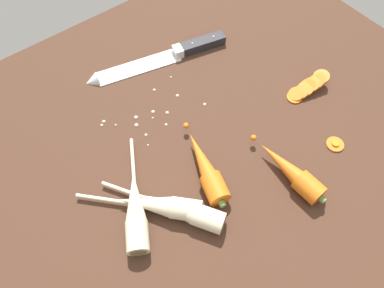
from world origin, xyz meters
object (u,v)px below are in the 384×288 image
at_px(whole_carrot_second, 292,172).
at_px(parsnip_mid_left, 182,209).
at_px(parsnip_front, 160,206).
at_px(carrot_slice_stack, 308,87).
at_px(whole_carrot, 206,169).
at_px(carrot_slice_stray_near, 335,144).
at_px(parsnip_mid_right, 136,211).
at_px(chefs_knife, 155,60).

xyz_separation_m(whole_carrot_second, parsnip_mid_left, (-0.21, 0.07, -0.00)).
xyz_separation_m(parsnip_front, carrot_slice_stack, (0.42, 0.03, -0.01)).
distance_m(parsnip_front, parsnip_mid_left, 0.04).
bearing_deg(whole_carrot, carrot_slice_stray_near, -23.77).
bearing_deg(carrot_slice_stack, parsnip_front, -175.94).
distance_m(whole_carrot, parsnip_mid_left, 0.09).
distance_m(whole_carrot, whole_carrot_second, 0.16).
relative_size(parsnip_mid_right, carrot_slice_stack, 1.98).
xyz_separation_m(chefs_knife, parsnip_front, (-0.20, -0.31, 0.01)).
xyz_separation_m(parsnip_mid_right, carrot_slice_stack, (0.46, 0.01, -0.01)).
distance_m(whole_carrot, parsnip_front, 0.11).
xyz_separation_m(whole_carrot_second, parsnip_mid_right, (-0.27, 0.12, -0.00)).
distance_m(whole_carrot_second, parsnip_front, 0.25).
relative_size(chefs_knife, parsnip_mid_left, 1.60).
height_order(whole_carrot, whole_carrot_second, same).
height_order(whole_carrot, parsnip_front, whole_carrot).
height_order(parsnip_mid_left, carrot_slice_stack, parsnip_mid_left).
relative_size(whole_carrot_second, carrot_slice_stack, 1.72).
distance_m(chefs_knife, parsnip_front, 0.37).
bearing_deg(chefs_knife, parsnip_mid_right, -129.85).
bearing_deg(whole_carrot_second, parsnip_mid_left, 161.88).
bearing_deg(parsnip_mid_right, carrot_slice_stack, 1.42).
xyz_separation_m(chefs_knife, parsnip_mid_left, (-0.18, -0.34, 0.01)).
bearing_deg(carrot_slice_stray_near, carrot_slice_stack, 65.82).
relative_size(parsnip_front, parsnip_mid_left, 0.86).
xyz_separation_m(whole_carrot_second, parsnip_front, (-0.24, 0.10, -0.00)).
height_order(parsnip_mid_right, carrot_slice_stack, parsnip_mid_right).
height_order(parsnip_mid_left, parsnip_mid_right, same).
bearing_deg(whole_carrot_second, parsnip_front, 157.31).
bearing_deg(parsnip_mid_right, carrot_slice_stray_near, -16.92).
relative_size(parsnip_front, parsnip_mid_right, 0.87).
xyz_separation_m(whole_carrot_second, carrot_slice_stack, (0.19, 0.13, -0.01)).
bearing_deg(whole_carrot, parsnip_mid_right, 175.45).
bearing_deg(parsnip_mid_right, parsnip_mid_left, -36.33).
bearing_deg(chefs_knife, carrot_slice_stack, -52.02).
height_order(chefs_knife, whole_carrot_second, whole_carrot_second).
relative_size(parsnip_mid_right, carrot_slice_stray_near, 5.97).
relative_size(whole_carrot, parsnip_mid_left, 0.87).
height_order(chefs_knife, whole_carrot, whole_carrot).
bearing_deg(parsnip_front, parsnip_mid_left, -47.91).
distance_m(parsnip_mid_left, carrot_slice_stray_near, 0.34).
xyz_separation_m(whole_carrot, parsnip_mid_right, (-0.15, 0.01, -0.00)).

